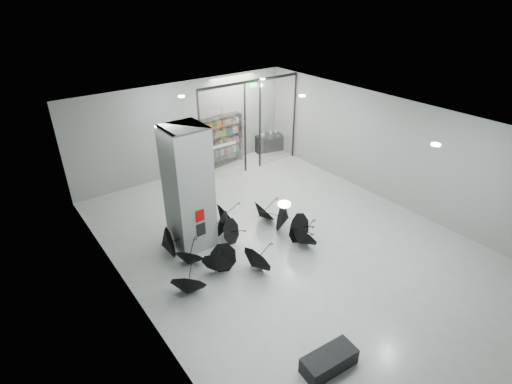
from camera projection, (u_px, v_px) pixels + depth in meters
room at (295, 165)px, 11.53m from camera, size 14.00×14.02×4.01m
column at (188, 189)px, 12.03m from camera, size 1.20×1.20×4.00m
fire_cabinet at (200, 216)px, 11.90m from camera, size 0.28×0.04×0.38m
info_panel at (201, 229)px, 12.14m from camera, size 0.30×0.03×0.42m
exit_sign at (253, 85)px, 16.06m from camera, size 0.30×0.06×0.15m
glass_partition at (251, 123)px, 16.98m from camera, size 5.06×0.08×4.00m
bench at (329, 361)px, 8.71m from camera, size 1.32×0.66×0.41m
bookshelf at (220, 141)px, 17.93m from camera, size 2.14×0.70×2.31m
shop_counter at (269, 143)px, 19.74m from camera, size 1.52×0.89×0.86m
umbrella_cluster at (237, 238)px, 12.68m from camera, size 5.66×4.66×1.26m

